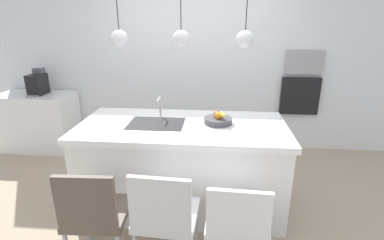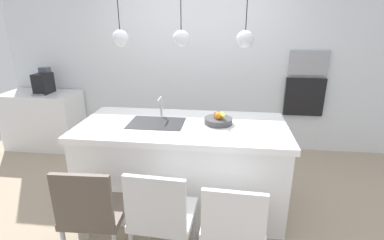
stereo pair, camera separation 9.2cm
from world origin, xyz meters
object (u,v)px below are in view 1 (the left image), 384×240
Objects in this scene: chair_middle at (165,214)px; chair_far at (237,221)px; fruit_bowl at (218,119)px; microwave at (304,62)px; oven at (300,96)px; chair_near at (95,212)px; coffee_machine at (38,84)px.

chair_middle is 1.08× the size of chair_far.
fruit_bowl reaches higher than chair_middle.
microwave is 2.83m from chair_far.
microwave reaches higher than chair_middle.
fruit_bowl is 0.51× the size of oven.
chair_near is (-2.16, -2.49, -0.84)m from microwave.
fruit_bowl is at bearing 45.77° from chair_near.
microwave reaches higher than oven.
microwave is 0.63× the size of chair_far.
fruit_bowl is at bearing -24.55° from coffee_machine.
oven is 3.31m from chair_near.
oven is 0.60× the size of chair_middle.
chair_far is (-1.05, -2.48, -0.86)m from microwave.
fruit_bowl is 0.33× the size of chair_far.
fruit_bowl is 1.14m from chair_middle.
fruit_bowl is at bearing -128.54° from microwave.
chair_far is (0.55, 0.01, -0.03)m from chair_middle.
microwave reaches higher than fruit_bowl.
coffee_machine is (-2.68, 1.22, 0.05)m from fruit_bowl.
coffee_machine is 3.21m from chair_middle.
coffee_machine is 0.68× the size of oven.
chair_far is (-1.05, -2.48, -0.36)m from oven.
coffee_machine is 2.84m from chair_near.
oven is at bearing 57.24° from chair_middle.
chair_far is (1.10, 0.01, -0.01)m from chair_near.
chair_far is at bearing -37.65° from coffee_machine.
oven is at bearing 51.46° from fruit_bowl.
microwave is 3.40m from chair_near.
fruit_bowl is 1.95m from oven.
coffee_machine is 3.62m from chair_far.
microwave is (3.89, 0.30, 0.32)m from coffee_machine.
chair_middle is at bearing -122.76° from microwave.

